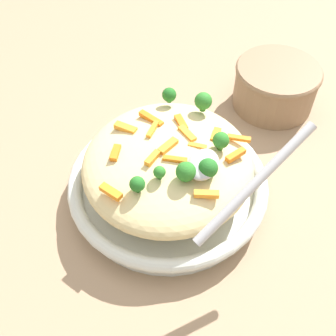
{
  "coord_description": "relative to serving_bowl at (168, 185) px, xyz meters",
  "views": [
    {
      "loc": [
        0.37,
        0.14,
        0.53
      ],
      "look_at": [
        0.0,
        0.0,
        0.07
      ],
      "focal_mm": 44.63,
      "sensor_mm": 36.0,
      "label": 1
    }
  ],
  "objects": [
    {
      "name": "broccoli_floret_5",
      "position": [
        -0.03,
        0.07,
        0.09
      ],
      "size": [
        0.02,
        0.02,
        0.03
      ],
      "color": "#296820",
      "rests_on": "pasta_mound"
    },
    {
      "name": "carrot_piece_0",
      "position": [
        -0.02,
        0.04,
        0.08
      ],
      "size": [
        0.01,
        0.03,
        0.01
      ],
      "primitive_type": "cube",
      "rotation": [
        0.0,
        0.0,
        4.8
      ],
      "color": "orange",
      "rests_on": "pasta_mound"
    },
    {
      "name": "carrot_piece_8",
      "position": [
        -0.02,
        -0.07,
        0.08
      ],
      "size": [
        0.01,
        0.04,
        0.01
      ],
      "primitive_type": "cube",
      "rotation": [
        0.0,
        0.0,
        1.46
      ],
      "color": "orange",
      "rests_on": "pasta_mound"
    },
    {
      "name": "carrot_piece_7",
      "position": [
        0.09,
        -0.04,
        0.08
      ],
      "size": [
        0.02,
        0.03,
        0.01
      ],
      "primitive_type": "cube",
      "rotation": [
        0.0,
        0.0,
        1.29
      ],
      "color": "orange",
      "rests_on": "pasta_mound"
    },
    {
      "name": "carrot_piece_5",
      "position": [
        0.06,
        0.07,
        0.08
      ],
      "size": [
        0.02,
        0.03,
        0.01
      ],
      "primitive_type": "cube",
      "rotation": [
        0.0,
        0.0,
        5.02
      ],
      "color": "orange",
      "rests_on": "pasta_mound"
    },
    {
      "name": "serving_spoon",
      "position": [
        0.04,
        0.09,
        0.11
      ],
      "size": [
        0.15,
        0.14,
        0.1
      ],
      "color": "#B7B7BC",
      "rests_on": "pasta_mound"
    },
    {
      "name": "carrot_piece_11",
      "position": [
        -0.02,
        -0.03,
        0.09
      ],
      "size": [
        0.03,
        0.01,
        0.01
      ],
      "primitive_type": "cube",
      "rotation": [
        0.0,
        0.0,
        3.13
      ],
      "color": "orange",
      "rests_on": "pasta_mound"
    },
    {
      "name": "carrot_piece_6",
      "position": [
        -0.06,
        0.09,
        0.08
      ],
      "size": [
        0.01,
        0.03,
        0.01
      ],
      "primitive_type": "cube",
      "rotation": [
        0.0,
        0.0,
        1.72
      ],
      "color": "orange",
      "rests_on": "pasta_mound"
    },
    {
      "name": "broccoli_floret_4",
      "position": [
        -0.1,
        -0.04,
        0.09
      ],
      "size": [
        0.02,
        0.02,
        0.02
      ],
      "color": "#205B1C",
      "rests_on": "pasta_mound"
    },
    {
      "name": "broccoli_floret_3",
      "position": [
        0.04,
        0.04,
        0.1
      ],
      "size": [
        0.03,
        0.03,
        0.03
      ],
      "color": "#296820",
      "rests_on": "pasta_mound"
    },
    {
      "name": "carrot_piece_12",
      "position": [
        0.02,
        0.02,
        0.09
      ],
      "size": [
        0.01,
        0.03,
        0.01
      ],
      "primitive_type": "cube",
      "rotation": [
        0.0,
        0.0,
        1.76
      ],
      "color": "orange",
      "rests_on": "pasta_mound"
    },
    {
      "name": "broccoli_floret_6",
      "position": [
        0.08,
        -0.01,
        0.09
      ],
      "size": [
        0.02,
        0.02,
        0.02
      ],
      "color": "#205B1C",
      "rests_on": "pasta_mound"
    },
    {
      "name": "carrot_piece_10",
      "position": [
        -0.02,
        0.09,
        0.08
      ],
      "size": [
        0.03,
        0.02,
        0.01
      ],
      "primitive_type": "cube",
      "rotation": [
        0.0,
        0.0,
        5.72
      ],
      "color": "orange",
      "rests_on": "pasta_mound"
    },
    {
      "name": "carrot_piece_3",
      "position": [
        -0.05,
        -0.04,
        0.08
      ],
      "size": [
        0.02,
        0.04,
        0.01
      ],
      "primitive_type": "cube",
      "rotation": [
        0.0,
        0.0,
        4.36
      ],
      "color": "orange",
      "rests_on": "pasta_mound"
    },
    {
      "name": "serving_bowl",
      "position": [
        0.0,
        0.0,
        0.0
      ],
      "size": [
        0.3,
        0.3,
        0.05
      ],
      "color": "silver",
      "rests_on": "ground_plane"
    },
    {
      "name": "carrot_piece_14",
      "position": [
        0.03,
        -0.07,
        0.08
      ],
      "size": [
        0.03,
        0.02,
        0.01
      ],
      "primitive_type": "cube",
      "rotation": [
        0.0,
        0.0,
        3.34
      ],
      "color": "orange",
      "rests_on": "pasta_mound"
    },
    {
      "name": "broccoli_floret_1",
      "position": [
        0.03,
        0.07,
        0.1
      ],
      "size": [
        0.03,
        0.03,
        0.03
      ],
      "color": "#205B1C",
      "rests_on": "pasta_mound"
    },
    {
      "name": "carrot_piece_1",
      "position": [
        0.03,
        -0.01,
        0.09
      ],
      "size": [
        0.03,
        0.01,
        0.01
      ],
      "primitive_type": "cube",
      "rotation": [
        0.0,
        0.0,
        2.92
      ],
      "color": "orange",
      "rests_on": "pasta_mound"
    },
    {
      "name": "carrot_piece_13",
      "position": [
        -0.04,
        0.02,
        0.08
      ],
      "size": [
        0.03,
        0.03,
        0.01
      ],
      "primitive_type": "cube",
      "rotation": [
        0.0,
        0.0,
        0.95
      ],
      "color": "orange",
      "rests_on": "pasta_mound"
    },
    {
      "name": "carrot_piece_2",
      "position": [
        -0.05,
        -0.0,
        0.08
      ],
      "size": [
        0.03,
        0.03,
        0.01
      ],
      "primitive_type": "cube",
      "rotation": [
        0.0,
        0.0,
        3.86
      ],
      "color": "orange",
      "rests_on": "pasta_mound"
    },
    {
      "name": "companion_bowl",
      "position": [
        -0.28,
        0.11,
        0.02
      ],
      "size": [
        0.16,
        0.16,
        0.08
      ],
      "color": "#8C6B4C",
      "rests_on": "ground_plane"
    },
    {
      "name": "broccoli_floret_2",
      "position": [
        -0.1,
        0.02,
        0.09
      ],
      "size": [
        0.03,
        0.03,
        0.03
      ],
      "color": "#296820",
      "rests_on": "pasta_mound"
    },
    {
      "name": "broccoli_floret_0",
      "position": [
        0.05,
        0.01,
        0.09
      ],
      "size": [
        0.02,
        0.02,
        0.02
      ],
      "color": "#296820",
      "rests_on": "pasta_mound"
    },
    {
      "name": "carrot_piece_4",
      "position": [
        -0.05,
        0.05,
        0.08
      ],
      "size": [
        0.03,
        0.01,
        0.01
      ],
      "primitive_type": "cube",
      "rotation": [
        0.0,
        0.0,
        3.21
      ],
      "color": "orange",
      "rests_on": "pasta_mound"
    },
    {
      "name": "carrot_piece_9",
      "position": [
        -0.0,
        0.0,
        0.09
      ],
      "size": [
        0.03,
        0.02,
        0.01
      ],
      "primitive_type": "cube",
      "rotation": [
        0.0,
        0.0,
        5.91
      ],
      "color": "orange",
      "rests_on": "pasta_mound"
    },
    {
      "name": "pasta_mound",
      "position": [
        0.0,
        0.0,
        0.05
      ],
      "size": [
        0.26,
        0.25,
        0.07
      ],
      "primitive_type": "ellipsoid",
      "color": "#DBC689",
      "rests_on": "serving_bowl"
    },
    {
      "name": "ground_plane",
      "position": [
        0.0,
        0.0,
        -0.03
      ],
      "size": [
        2.4,
        2.4,
        0.0
      ],
      "primitive_type": "plane",
      "color": "#9E7F60"
    }
  ]
}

